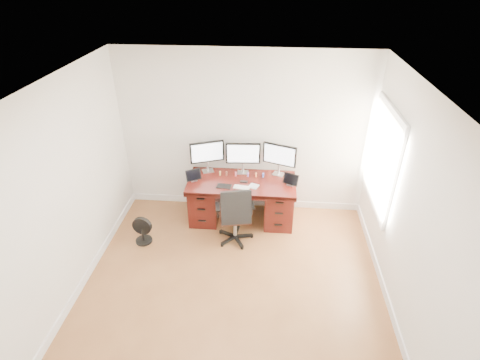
# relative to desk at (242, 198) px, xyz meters

# --- Properties ---
(ground) EXTENTS (4.50, 4.50, 0.00)m
(ground) POSITION_rel_desk_xyz_m (0.00, -1.83, -0.40)
(ground) COLOR brown
(ground) RESTS_ON ground
(back_wall) EXTENTS (4.00, 0.10, 2.70)m
(back_wall) POSITION_rel_desk_xyz_m (0.00, 0.42, 0.95)
(back_wall) COLOR white
(back_wall) RESTS_ON ground
(right_wall) EXTENTS (0.10, 4.50, 2.70)m
(right_wall) POSITION_rel_desk_xyz_m (2.00, -1.72, 0.95)
(right_wall) COLOR white
(right_wall) RESTS_ON ground
(desk) EXTENTS (1.70, 0.80, 0.75)m
(desk) POSITION_rel_desk_xyz_m (0.00, 0.00, 0.00)
(desk) COLOR #3F100C
(desk) RESTS_ON ground
(office_chair) EXTENTS (0.62, 0.62, 1.00)m
(office_chair) POSITION_rel_desk_xyz_m (-0.05, -0.58, -0.07)
(office_chair) COLOR black
(office_chair) RESTS_ON ground
(floor_fan) EXTENTS (0.30, 0.25, 0.44)m
(floor_fan) POSITION_rel_desk_xyz_m (-1.46, -0.72, -0.19)
(floor_fan) COLOR black
(floor_fan) RESTS_ON ground
(monitor_left) EXTENTS (0.53, 0.23, 0.53)m
(monitor_left) POSITION_rel_desk_xyz_m (-0.58, 0.24, 0.68)
(monitor_left) COLOR silver
(monitor_left) RESTS_ON desk
(monitor_center) EXTENTS (0.55, 0.15, 0.53)m
(monitor_center) POSITION_rel_desk_xyz_m (0.00, 0.24, 0.68)
(monitor_center) COLOR silver
(monitor_center) RESTS_ON desk
(monitor_right) EXTENTS (0.53, 0.22, 0.53)m
(monitor_right) POSITION_rel_desk_xyz_m (0.58, 0.24, 0.68)
(monitor_right) COLOR silver
(monitor_right) RESTS_ON desk
(tablet_left) EXTENTS (0.24, 0.18, 0.19)m
(tablet_left) POSITION_rel_desk_xyz_m (-0.76, -0.08, 0.43)
(tablet_left) COLOR silver
(tablet_left) RESTS_ON desk
(tablet_right) EXTENTS (0.25, 0.16, 0.19)m
(tablet_right) POSITION_rel_desk_xyz_m (0.76, -0.08, 0.43)
(tablet_right) COLOR silver
(tablet_right) RESTS_ON desk
(keyboard) EXTENTS (0.26, 0.15, 0.01)m
(keyboard) POSITION_rel_desk_xyz_m (0.02, -0.23, 0.36)
(keyboard) COLOR white
(keyboard) RESTS_ON desk
(trackpad) EXTENTS (0.19, 0.19, 0.01)m
(trackpad) POSITION_rel_desk_xyz_m (0.20, -0.17, 0.35)
(trackpad) COLOR silver
(trackpad) RESTS_ON desk
(drawing_tablet) EXTENTS (0.24, 0.16, 0.01)m
(drawing_tablet) POSITION_rel_desk_xyz_m (-0.26, -0.21, 0.35)
(drawing_tablet) COLOR black
(drawing_tablet) RESTS_ON desk
(phone) EXTENTS (0.12, 0.07, 0.01)m
(phone) POSITION_rel_desk_xyz_m (0.04, -0.05, 0.35)
(phone) COLOR black
(phone) RESTS_ON desk
(figurine_yellow) EXTENTS (0.03, 0.03, 0.08)m
(figurine_yellow) POSITION_rel_desk_xyz_m (-0.36, 0.12, 0.39)
(figurine_yellow) COLOR #D7B860
(figurine_yellow) RESTS_ON desk
(figurine_brown) EXTENTS (0.03, 0.03, 0.08)m
(figurine_brown) POSITION_rel_desk_xyz_m (-0.26, 0.12, 0.39)
(figurine_brown) COLOR brown
(figurine_brown) RESTS_ON desk
(figurine_pink) EXTENTS (0.03, 0.03, 0.08)m
(figurine_pink) POSITION_rel_desk_xyz_m (-0.11, 0.12, 0.39)
(figurine_pink) COLOR #D7708C
(figurine_pink) RESTS_ON desk
(figurine_purple) EXTENTS (0.03, 0.03, 0.08)m
(figurine_purple) POSITION_rel_desk_xyz_m (0.09, 0.12, 0.39)
(figurine_purple) COLOR #A175D6
(figurine_purple) RESTS_ON desk
(figurine_orange) EXTENTS (0.03, 0.03, 0.08)m
(figurine_orange) POSITION_rel_desk_xyz_m (0.22, 0.12, 0.39)
(figurine_orange) COLOR #F18647
(figurine_orange) RESTS_ON desk
(figurine_blue) EXTENTS (0.03, 0.03, 0.08)m
(figurine_blue) POSITION_rel_desk_xyz_m (0.33, 0.12, 0.39)
(figurine_blue) COLOR #556CE4
(figurine_blue) RESTS_ON desk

